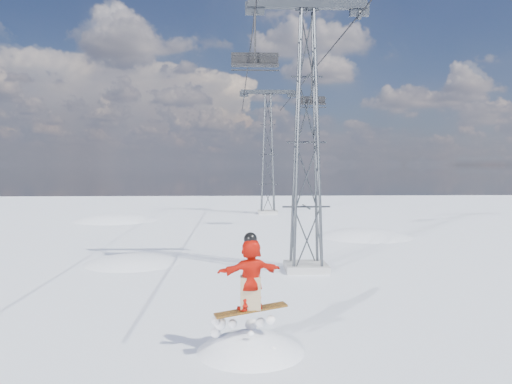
{
  "coord_description": "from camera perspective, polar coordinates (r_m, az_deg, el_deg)",
  "views": [
    {
      "loc": [
        -2.24,
        -13.12,
        4.53
      ],
      "look_at": [
        -1.57,
        2.78,
        3.67
      ],
      "focal_mm": 35.0,
      "sensor_mm": 36.0,
      "label": 1
    }
  ],
  "objects": [
    {
      "name": "lift_chair_near",
      "position": [
        21.45,
        -0.12,
        14.8
      ],
      "size": [
        1.98,
        0.57,
        2.46
      ],
      "color": "black",
      "rests_on": "ground"
    },
    {
      "name": "lift_tower_far",
      "position": [
        46.23,
        1.36,
        4.26
      ],
      "size": [
        5.2,
        1.8,
        11.43
      ],
      "color": "#999999",
      "rests_on": "ground"
    },
    {
      "name": "lift_tower_near",
      "position": [
        21.36,
        5.8,
        5.6
      ],
      "size": [
        5.2,
        1.8,
        11.43
      ],
      "color": "#999999",
      "rests_on": "ground"
    },
    {
      "name": "haul_cables",
      "position": [
        33.37,
        2.95,
        14.01
      ],
      "size": [
        4.46,
        51.0,
        0.06
      ],
      "color": "black",
      "rests_on": "ground"
    },
    {
      "name": "snow_terrain",
      "position": [
        37.24,
        -6.49,
        -19.2
      ],
      "size": [
        39.0,
        37.0,
        22.0
      ],
      "color": "white",
      "rests_on": "ground"
    },
    {
      "name": "lift_chair_mid",
      "position": [
        34.92,
        6.34,
        10.28
      ],
      "size": [
        1.96,
        0.56,
        2.43
      ],
      "color": "black",
      "rests_on": "ground"
    },
    {
      "name": "ground",
      "position": [
        14.06,
        7.16,
        -15.73
      ],
      "size": [
        120.0,
        120.0,
        0.0
      ],
      "primitive_type": "plane",
      "color": "white",
      "rests_on": "ground"
    }
  ]
}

